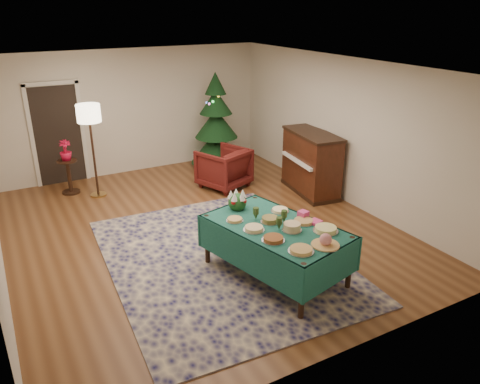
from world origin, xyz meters
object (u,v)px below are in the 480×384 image
gift_box (303,215)px  armchair (224,166)px  christmas_tree (216,125)px  floor_lamp (89,119)px  buffet_table (276,236)px  piano (311,163)px  side_table (69,177)px  potted_plant (66,155)px

gift_box → armchair: size_ratio=0.14×
gift_box → christmas_tree: bearing=78.8°
armchair → floor_lamp: (-2.42, 0.78, 1.10)m
buffet_table → floor_lamp: size_ratio=1.21×
gift_box → buffet_table: bearing=-176.6°
floor_lamp → piano: 4.36m
floor_lamp → piano: floor_lamp is taller
buffet_table → side_table: bearing=113.0°
buffet_table → potted_plant: 4.98m
floor_lamp → side_table: bearing=138.0°
christmas_tree → potted_plant: bearing=-178.7°
potted_plant → floor_lamp: bearing=-42.0°
buffet_table → potted_plant: potted_plant is taller
buffet_table → armchair: armchair is taller
side_table → armchair: bearing=-22.4°
gift_box → side_table: (-2.41, 4.55, -0.49)m
floor_lamp → gift_box: bearing=-64.7°
armchair → piano: size_ratio=0.60×
armchair → side_table: bearing=-43.6°
side_table → piano: bearing=-28.0°
potted_plant → gift_box: bearing=-62.1°
floor_lamp → potted_plant: bearing=138.0°
gift_box → christmas_tree: christmas_tree is taller
armchair → gift_box: bearing=61.0°
armchair → christmas_tree: bearing=-131.2°
buffet_table → piano: (2.33, 2.30, -0.01)m
christmas_tree → side_table: bearing=-178.7°
gift_box → piano: size_ratio=0.08×
floor_lamp → piano: (3.82, -1.87, -0.95)m
armchair → potted_plant: size_ratio=2.24×
potted_plant → christmas_tree: 3.33m
christmas_tree → floor_lamp: bearing=-170.5°
armchair → potted_plant: (-2.87, 1.18, 0.36)m
gift_box → piano: 2.95m
potted_plant → piano: 4.85m
potted_plant → piano: size_ratio=0.27×
side_table → piano: 4.85m
floor_lamp → potted_plant: size_ratio=4.53×
buffet_table → floor_lamp: bearing=109.6°
armchair → christmas_tree: 1.44m
side_table → potted_plant: size_ratio=1.72×
side_table → gift_box: bearing=-62.1°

